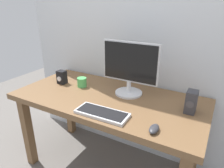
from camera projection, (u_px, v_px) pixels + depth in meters
name	position (u px, v px, depth m)	size (l,w,h in m)	color
ground_plane	(109.00, 168.00, 1.99)	(6.00, 6.00, 0.00)	slate
wall_back	(132.00, 2.00, 1.76)	(2.37, 0.04, 3.00)	silver
desk	(108.00, 107.00, 1.74)	(1.58, 0.77, 0.77)	brown
monitor	(130.00, 68.00, 1.67)	(0.49, 0.23, 0.44)	silver
keyboard_primary	(102.00, 113.00, 1.43)	(0.38, 0.17, 0.02)	silver
mouse	(154.00, 129.00, 1.24)	(0.06, 0.11, 0.03)	#333338
speaker_right	(191.00, 102.00, 1.43)	(0.07, 0.10, 0.16)	#333338
audio_controller	(62.00, 77.00, 1.95)	(0.08, 0.08, 0.13)	black
coffee_mug	(82.00, 82.00, 1.88)	(0.09, 0.09, 0.09)	#4CB259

